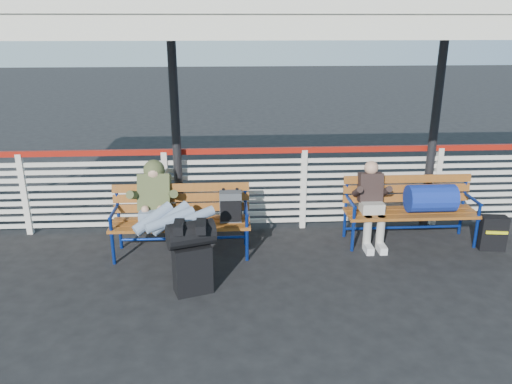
{
  "coord_description": "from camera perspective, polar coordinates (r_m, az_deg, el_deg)",
  "views": [
    {
      "loc": [
        -1.11,
        -4.99,
        2.95
      ],
      "look_at": [
        -0.75,
        1.0,
        0.88
      ],
      "focal_mm": 35.0,
      "sensor_mm": 36.0,
      "label": 1
    }
  ],
  "objects": [
    {
      "name": "ground",
      "position": [
        5.9,
        8.05,
        -11.21
      ],
      "size": [
        60.0,
        60.0,
        0.0
      ],
      "primitive_type": "plane",
      "color": "black",
      "rests_on": "ground"
    },
    {
      "name": "fence",
      "position": [
        7.34,
        5.44,
        0.74
      ],
      "size": [
        12.08,
        0.08,
        1.24
      ],
      "color": "silver",
      "rests_on": "ground"
    },
    {
      "name": "canopy",
      "position": [
        5.96,
        7.76,
        19.71
      ],
      "size": [
        12.6,
        3.6,
        3.16
      ],
      "color": "silver",
      "rests_on": "ground"
    },
    {
      "name": "luggage_stack",
      "position": [
        5.67,
        -7.35,
        -7.09
      ],
      "size": [
        0.58,
        0.44,
        0.86
      ],
      "rotation": [
        0.0,
        0.0,
        0.32
      ],
      "color": "black",
      "rests_on": "ground"
    },
    {
      "name": "bench_left",
      "position": [
        6.59,
        -7.27,
        -2.28
      ],
      "size": [
        1.8,
        0.56,
        0.92
      ],
      "color": "#9C561E",
      "rests_on": "ground"
    },
    {
      "name": "bench_right",
      "position": [
        7.21,
        18.41,
        -0.93
      ],
      "size": [
        1.8,
        0.56,
        0.92
      ],
      "color": "#9C561E",
      "rests_on": "ground"
    },
    {
      "name": "traveler_man",
      "position": [
        6.24,
        -10.23,
        -2.28
      ],
      "size": [
        0.94,
        1.64,
        0.77
      ],
      "color": "#8599B3",
      "rests_on": "ground"
    },
    {
      "name": "companion_person",
      "position": [
        6.99,
        13.09,
        -1.2
      ],
      "size": [
        0.32,
        0.66,
        1.15
      ],
      "color": "#A9A499",
      "rests_on": "ground"
    },
    {
      "name": "suitcase_side",
      "position": [
        7.47,
        25.4,
        -4.23
      ],
      "size": [
        0.36,
        0.25,
        0.47
      ],
      "rotation": [
        0.0,
        0.0,
        -0.13
      ],
      "color": "black",
      "rests_on": "ground"
    }
  ]
}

